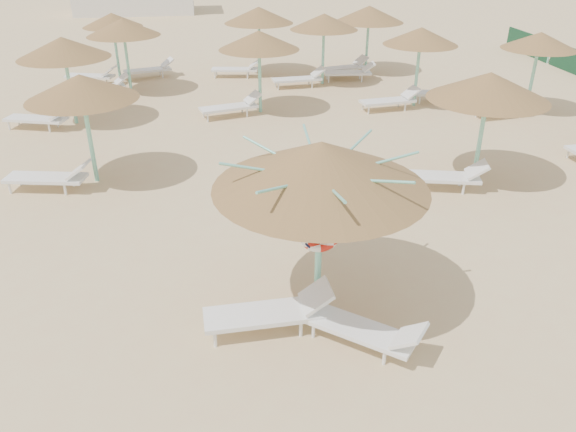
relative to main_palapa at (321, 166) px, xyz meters
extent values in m
plane|color=tan|center=(-0.04, 0.28, -2.58)|extent=(120.00, 120.00, 0.00)
cylinder|color=#78D0B6|center=(0.00, 0.00, -1.34)|extent=(0.11, 0.11, 2.49)
cone|color=#906139|center=(0.00, 0.00, 0.01)|extent=(3.32, 3.32, 0.75)
cylinder|color=#78D0B6|center=(0.00, 0.00, -0.25)|extent=(0.20, 0.20, 0.12)
cylinder|color=#78D0B6|center=(0.76, 0.00, -0.03)|extent=(1.50, 0.04, 0.38)
cylinder|color=#78D0B6|center=(0.54, 0.54, -0.03)|extent=(1.09, 1.09, 0.38)
cylinder|color=#78D0B6|center=(0.00, 0.76, -0.03)|extent=(0.04, 1.50, 0.38)
cylinder|color=#78D0B6|center=(-0.54, 0.54, -0.03)|extent=(1.09, 1.09, 0.38)
cylinder|color=#78D0B6|center=(-0.76, 0.00, -0.03)|extent=(1.50, 0.04, 0.38)
cylinder|color=#78D0B6|center=(-0.54, -0.54, -0.03)|extent=(1.09, 1.09, 0.38)
cylinder|color=#78D0B6|center=(0.00, -0.76, -0.03)|extent=(0.04, 1.50, 0.38)
cylinder|color=#78D0B6|center=(0.54, -0.54, -0.03)|extent=(1.09, 1.09, 0.38)
torus|color=red|center=(0.00, -0.10, -1.08)|extent=(0.70, 0.15, 0.70)
cylinder|color=white|center=(-1.74, -0.77, -2.45)|extent=(0.06, 0.06, 0.28)
cylinder|color=white|center=(-1.76, -0.27, -2.45)|extent=(0.06, 0.06, 0.28)
cylinder|color=white|center=(-0.40, -0.72, -2.45)|extent=(0.06, 0.06, 0.28)
cylinder|color=white|center=(-0.42, -0.22, -2.45)|extent=(0.06, 0.06, 0.28)
cube|color=white|center=(-0.96, -0.49, -2.27)|extent=(1.91, 0.69, 0.08)
cube|color=white|center=(-0.11, -0.46, -2.03)|extent=(0.50, 0.61, 0.36)
cylinder|color=white|center=(-0.21, -0.78, -2.46)|extent=(0.05, 0.05, 0.25)
cylinder|color=white|center=(0.07, -0.44, -2.46)|extent=(0.05, 0.05, 0.25)
cylinder|color=white|center=(0.71, -1.53, -2.46)|extent=(0.05, 0.05, 0.25)
cylinder|color=white|center=(0.99, -1.19, -2.46)|extent=(0.05, 0.05, 0.25)
cube|color=white|center=(0.47, -1.05, -2.30)|extent=(1.64, 1.48, 0.07)
cube|color=white|center=(1.05, -1.53, -2.09)|extent=(0.67, 0.68, 0.32)
cylinder|color=#78D0B6|center=(-4.49, 5.93, -1.43)|extent=(0.11, 0.11, 2.30)
cone|color=#906139|center=(-4.49, 5.93, -0.20)|extent=(2.62, 2.62, 0.59)
cylinder|color=#78D0B6|center=(-4.49, 5.93, -0.43)|extent=(0.20, 0.20, 0.12)
cylinder|color=white|center=(-6.42, 5.44, -2.44)|extent=(0.06, 0.06, 0.28)
cylinder|color=white|center=(-6.33, 5.93, -2.44)|extent=(0.06, 0.06, 0.28)
cylinder|color=white|center=(-5.10, 5.18, -2.44)|extent=(0.06, 0.06, 0.28)
cylinder|color=white|center=(-5.00, 5.67, -2.44)|extent=(0.06, 0.06, 0.28)
cube|color=white|center=(-5.59, 5.53, -2.26)|extent=(1.99, 0.98, 0.08)
cube|color=white|center=(-4.76, 5.36, -2.02)|extent=(0.59, 0.68, 0.36)
cylinder|color=#78D0B6|center=(-5.83, 10.70, -1.43)|extent=(0.11, 0.11, 2.30)
cone|color=#906139|center=(-5.83, 10.70, -0.19)|extent=(2.79, 2.79, 0.63)
cylinder|color=#78D0B6|center=(-5.83, 10.70, -0.43)|extent=(0.20, 0.20, 0.12)
cylinder|color=white|center=(-7.77, 10.30, -2.44)|extent=(0.06, 0.06, 0.28)
cylinder|color=white|center=(-7.62, 10.78, -2.44)|extent=(0.06, 0.06, 0.28)
cylinder|color=white|center=(-6.48, 9.90, -2.44)|extent=(0.06, 0.06, 0.28)
cylinder|color=white|center=(-6.33, 10.38, -2.44)|extent=(0.06, 0.06, 0.28)
cube|color=white|center=(-6.93, 10.30, -2.26)|extent=(2.00, 1.16, 0.08)
cube|color=white|center=(-6.12, 10.05, -2.02)|extent=(0.64, 0.72, 0.36)
cylinder|color=#78D0B6|center=(-5.04, 16.05, -1.43)|extent=(0.11, 0.11, 2.30)
cone|color=#906139|center=(-5.04, 16.05, -0.21)|extent=(2.30, 2.30, 0.52)
cylinder|color=#78D0B6|center=(-5.04, 16.05, -0.43)|extent=(0.20, 0.20, 0.12)
cylinder|color=white|center=(-6.98, 15.63, -2.44)|extent=(0.06, 0.06, 0.28)
cylinder|color=white|center=(-6.84, 16.11, -2.44)|extent=(0.06, 0.06, 0.28)
cylinder|color=white|center=(-5.68, 15.26, -2.44)|extent=(0.06, 0.06, 0.28)
cylinder|color=white|center=(-5.54, 15.74, -2.44)|extent=(0.06, 0.06, 0.28)
cube|color=white|center=(-6.14, 15.65, -2.26)|extent=(2.00, 1.11, 0.08)
cube|color=white|center=(-5.32, 15.42, -2.02)|extent=(0.63, 0.71, 0.36)
cylinder|color=white|center=(-4.64, 15.90, -2.44)|extent=(0.06, 0.06, 0.28)
cylinder|color=white|center=(-4.78, 16.38, -2.44)|extent=(0.06, 0.06, 0.28)
cylinder|color=white|center=(-3.34, 16.26, -2.44)|extent=(0.06, 0.06, 0.28)
cylinder|color=white|center=(-3.48, 16.74, -2.44)|extent=(0.06, 0.06, 0.28)
cube|color=white|center=(-3.94, 16.35, -2.26)|extent=(2.00, 1.11, 0.08)
cube|color=white|center=(-3.12, 16.58, -2.02)|extent=(0.63, 0.71, 0.36)
cylinder|color=#78D0B6|center=(0.19, 11.03, -1.43)|extent=(0.11, 0.11, 2.30)
cone|color=#906139|center=(0.19, 11.03, -0.20)|extent=(2.65, 2.65, 0.60)
cylinder|color=#78D0B6|center=(0.19, 11.03, -0.43)|extent=(0.20, 0.20, 0.12)
cylinder|color=white|center=(-1.62, 10.19, -2.44)|extent=(0.06, 0.06, 0.28)
cylinder|color=white|center=(-1.74, 10.67, -2.44)|extent=(0.06, 0.06, 0.28)
cylinder|color=white|center=(-0.31, 10.53, -2.44)|extent=(0.06, 0.06, 0.28)
cylinder|color=white|center=(-0.44, 11.01, -2.44)|extent=(0.06, 0.06, 0.28)
cube|color=white|center=(-0.91, 10.63, -2.26)|extent=(1.99, 1.08, 0.08)
cube|color=white|center=(-0.08, 10.85, -2.02)|extent=(0.62, 0.70, 0.36)
cylinder|color=#78D0B6|center=(0.73, 16.34, -1.43)|extent=(0.11, 0.11, 2.30)
cone|color=#906139|center=(0.73, 16.34, -0.19)|extent=(2.83, 2.83, 0.64)
cylinder|color=#78D0B6|center=(0.73, 16.34, -0.43)|extent=(0.20, 0.20, 0.12)
cylinder|color=white|center=(-1.20, 15.81, -2.44)|extent=(0.06, 0.06, 0.28)
cylinder|color=white|center=(-1.12, 16.31, -2.44)|extent=(0.06, 0.06, 0.28)
cylinder|color=white|center=(0.13, 15.60, -2.44)|extent=(0.06, 0.06, 0.28)
cylinder|color=white|center=(0.21, 16.10, -2.44)|extent=(0.06, 0.06, 0.28)
cube|color=white|center=(-0.37, 15.94, -2.26)|extent=(1.97, 0.91, 0.08)
cube|color=white|center=(0.47, 15.80, -2.02)|extent=(0.57, 0.67, 0.36)
cylinder|color=#78D0B6|center=(4.94, 4.59, -1.43)|extent=(0.11, 0.11, 2.30)
cone|color=#906139|center=(4.94, 4.59, -0.19)|extent=(2.85, 2.85, 0.64)
cylinder|color=#78D0B6|center=(4.94, 4.59, -0.43)|extent=(0.20, 0.20, 0.12)
cylinder|color=white|center=(3.00, 4.14, -2.44)|extent=(0.06, 0.06, 0.28)
cylinder|color=white|center=(3.13, 4.63, -2.44)|extent=(0.06, 0.06, 0.28)
cylinder|color=white|center=(4.31, 3.81, -2.44)|extent=(0.06, 0.06, 0.28)
cylinder|color=white|center=(4.44, 4.30, -2.44)|extent=(0.06, 0.06, 0.28)
cube|color=white|center=(3.84, 4.19, -2.26)|extent=(1.99, 1.07, 0.08)
cube|color=white|center=(4.67, 3.98, -2.02)|extent=(0.62, 0.70, 0.36)
cylinder|color=#78D0B6|center=(5.64, 10.97, -1.43)|extent=(0.11, 0.11, 2.30)
cone|color=#906139|center=(5.64, 10.97, -0.20)|extent=(2.51, 2.51, 0.57)
cylinder|color=#78D0B6|center=(5.64, 10.97, -0.43)|extent=(0.20, 0.20, 0.12)
cylinder|color=white|center=(3.78, 10.21, -2.44)|extent=(0.06, 0.06, 0.28)
cylinder|color=white|center=(3.71, 10.71, -2.44)|extent=(0.06, 0.06, 0.28)
cylinder|color=white|center=(5.12, 10.39, -2.44)|extent=(0.06, 0.06, 0.28)
cylinder|color=white|center=(5.05, 10.89, -2.44)|extent=(0.06, 0.06, 0.28)
cube|color=white|center=(4.54, 10.57, -2.26)|extent=(1.96, 0.86, 0.08)
cube|color=white|center=(5.38, 10.68, -2.02)|extent=(0.56, 0.66, 0.36)
cylinder|color=white|center=(5.91, 11.12, -2.44)|extent=(0.06, 0.06, 0.28)
cylinder|color=white|center=(5.98, 11.62, -2.44)|extent=(0.06, 0.06, 0.28)
cylinder|color=white|center=(7.25, 10.95, -2.44)|extent=(0.06, 0.06, 0.28)
cylinder|color=white|center=(7.32, 11.44, -2.44)|extent=(0.06, 0.06, 0.28)
cube|color=white|center=(6.74, 11.27, -2.26)|extent=(1.96, 0.86, 0.08)
cube|color=white|center=(7.58, 11.16, -2.02)|extent=(0.56, 0.66, 0.36)
cylinder|color=#78D0B6|center=(5.25, 15.94, -1.43)|extent=(0.11, 0.11, 2.30)
cone|color=#906139|center=(5.25, 15.94, -0.19)|extent=(2.88, 2.88, 0.65)
cylinder|color=#78D0B6|center=(5.25, 15.94, -0.43)|extent=(0.20, 0.20, 0.12)
cylinder|color=white|center=(3.44, 15.09, -2.44)|extent=(0.06, 0.06, 0.28)
cylinder|color=white|center=(3.31, 15.57, -2.44)|extent=(0.06, 0.06, 0.28)
cylinder|color=white|center=(4.75, 15.44, -2.44)|extent=(0.06, 0.06, 0.28)
cylinder|color=white|center=(4.62, 15.92, -2.44)|extent=(0.06, 0.06, 0.28)
cube|color=white|center=(4.15, 15.54, -2.26)|extent=(2.00, 1.09, 0.08)
cube|color=white|center=(4.97, 15.76, -2.02)|extent=(0.62, 0.71, 0.36)
cylinder|color=white|center=(8.15, 5.59, -2.44)|extent=(0.06, 0.06, 0.28)
cylinder|color=#78D0B6|center=(9.16, 9.64, -1.43)|extent=(0.11, 0.11, 2.30)
cone|color=#906139|center=(9.16, 9.64, -0.20)|extent=(2.38, 2.38, 0.54)
cylinder|color=#78D0B6|center=(9.16, 9.64, -0.43)|extent=(0.20, 0.20, 0.12)
cylinder|color=white|center=(7.31, 8.88, -2.44)|extent=(0.06, 0.06, 0.28)
cylinder|color=white|center=(7.23, 9.37, -2.44)|extent=(0.06, 0.06, 0.28)
cylinder|color=white|center=(8.64, 9.08, -2.44)|extent=(0.06, 0.06, 0.28)
cylinder|color=white|center=(8.57, 9.57, -2.44)|extent=(0.06, 0.06, 0.28)
cube|color=white|center=(8.06, 9.24, -2.26)|extent=(1.97, 0.90, 0.08)
cube|color=white|center=(8.90, 9.37, -2.02)|extent=(0.57, 0.67, 0.36)
cylinder|color=#78D0B6|center=(-4.43, 14.21, -1.43)|extent=(0.11, 0.11, 2.30)
cone|color=#906139|center=(-4.43, 14.21, -0.19)|extent=(2.66, 2.66, 0.60)
cylinder|color=#78D0B6|center=(-4.43, 14.21, -0.43)|extent=(0.20, 0.20, 0.12)
cylinder|color=white|center=(-6.23, 13.34, -2.44)|extent=(0.06, 0.06, 0.28)
cylinder|color=white|center=(-6.37, 13.82, -2.44)|extent=(0.06, 0.06, 0.28)
cylinder|color=white|center=(-4.93, 13.73, -2.44)|extent=(0.06, 0.06, 0.28)
cylinder|color=white|center=(-5.08, 14.21, -2.44)|extent=(0.06, 0.06, 0.28)
cube|color=white|center=(-5.53, 13.81, -2.26)|extent=(2.00, 1.14, 0.08)
cube|color=white|center=(-4.72, 14.05, -2.02)|extent=(0.64, 0.71, 0.36)
cylinder|color=#78D0B6|center=(3.03, 14.36, -1.43)|extent=(0.11, 0.11, 2.30)
cone|color=#906139|center=(3.03, 14.36, -0.20)|extent=(2.62, 2.62, 0.59)
cylinder|color=#78D0B6|center=(3.03, 14.36, -0.43)|extent=(0.20, 0.20, 0.12)
cylinder|color=white|center=(1.16, 13.64, -2.44)|extent=(0.06, 0.06, 0.28)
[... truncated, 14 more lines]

